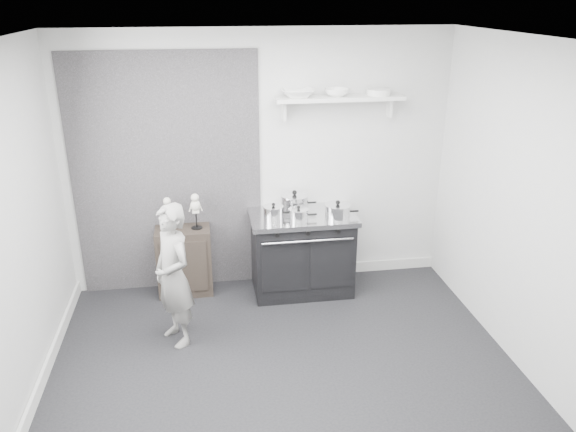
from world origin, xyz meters
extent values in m
plane|color=black|center=(0.00, 0.00, 0.00)|extent=(4.00, 4.00, 0.00)
cube|color=beige|center=(0.00, 1.80, 1.35)|extent=(4.00, 0.02, 2.70)
cube|color=beige|center=(0.00, -1.80, 1.35)|extent=(4.00, 0.02, 2.70)
cube|color=beige|center=(-2.00, 0.00, 1.35)|extent=(0.02, 3.60, 2.70)
cube|color=beige|center=(2.00, 0.00, 1.35)|extent=(0.02, 3.60, 2.70)
cube|color=silver|center=(0.00, 0.00, 2.70)|extent=(4.00, 3.60, 0.02)
cube|color=black|center=(-0.95, 1.79, 1.25)|extent=(1.90, 0.02, 2.50)
cube|color=silver|center=(1.00, 1.78, 0.06)|extent=(2.00, 0.03, 0.12)
cube|color=silver|center=(-1.98, 0.00, 0.06)|extent=(0.03, 3.60, 0.12)
cube|color=silver|center=(0.80, 1.67, 2.02)|extent=(1.30, 0.26, 0.04)
cube|color=silver|center=(0.25, 1.74, 1.90)|extent=(0.03, 0.12, 0.20)
cube|color=silver|center=(1.35, 1.74, 1.90)|extent=(0.03, 0.12, 0.20)
cube|color=black|center=(0.40, 1.48, 0.41)|extent=(1.02, 0.61, 0.82)
cube|color=silver|center=(0.40, 1.48, 0.84)|extent=(1.09, 0.66, 0.05)
cube|color=black|center=(0.15, 1.17, 0.43)|extent=(0.43, 0.02, 0.53)
cube|color=black|center=(0.64, 1.17, 0.43)|extent=(0.43, 0.02, 0.53)
cylinder|color=silver|center=(0.40, 1.14, 0.72)|extent=(0.92, 0.02, 0.02)
cylinder|color=black|center=(0.09, 1.16, 0.80)|extent=(0.04, 0.03, 0.04)
cylinder|color=black|center=(0.40, 1.16, 0.80)|extent=(0.04, 0.03, 0.04)
cylinder|color=black|center=(0.71, 1.16, 0.80)|extent=(0.04, 0.03, 0.04)
cube|color=black|center=(-0.84, 1.61, 0.37)|extent=(0.56, 0.33, 0.73)
imported|color=gray|center=(-0.90, 0.71, 0.67)|extent=(0.52, 0.58, 1.33)
cylinder|color=silver|center=(0.09, 1.41, 0.93)|extent=(0.20, 0.20, 0.12)
cylinder|color=silver|center=(0.09, 1.41, 1.00)|extent=(0.21, 0.21, 0.01)
sphere|color=black|center=(0.09, 1.41, 1.02)|extent=(0.04, 0.04, 0.04)
cylinder|color=black|center=(0.23, 1.41, 0.93)|extent=(0.10, 0.02, 0.02)
cylinder|color=silver|center=(0.34, 1.60, 0.95)|extent=(0.28, 0.28, 0.16)
cylinder|color=silver|center=(0.34, 1.60, 1.04)|extent=(0.29, 0.29, 0.02)
sphere|color=black|center=(0.34, 1.60, 1.07)|extent=(0.05, 0.05, 0.05)
cylinder|color=black|center=(0.52, 1.60, 0.95)|extent=(0.10, 0.02, 0.02)
cylinder|color=silver|center=(0.73, 1.32, 0.94)|extent=(0.26, 0.26, 0.13)
cylinder|color=silver|center=(0.73, 1.32, 1.01)|extent=(0.26, 0.26, 0.02)
sphere|color=black|center=(0.73, 1.32, 1.04)|extent=(0.05, 0.05, 0.05)
cylinder|color=black|center=(0.90, 1.32, 0.94)|extent=(0.10, 0.02, 0.02)
cylinder|color=silver|center=(0.33, 1.33, 0.92)|extent=(0.20, 0.20, 0.10)
cylinder|color=silver|center=(0.33, 1.33, 0.98)|extent=(0.20, 0.20, 0.01)
sphere|color=black|center=(0.33, 1.33, 1.01)|extent=(0.04, 0.04, 0.04)
cylinder|color=black|center=(0.47, 1.33, 0.92)|extent=(0.10, 0.02, 0.02)
imported|color=white|center=(0.37, 1.67, 2.08)|extent=(0.33, 0.33, 0.08)
imported|color=white|center=(0.77, 1.67, 2.08)|extent=(0.24, 0.24, 0.07)
cylinder|color=white|center=(1.20, 1.67, 2.07)|extent=(0.24, 0.24, 0.06)
camera|label=1|loc=(-0.58, -3.81, 3.00)|focal=35.00mm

